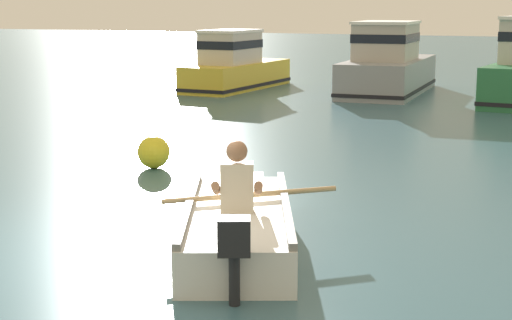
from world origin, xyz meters
TOP-DOWN VIEW (x-y plane):
  - ground_plane at (0.00, 0.00)m, footprint 120.00×120.00m
  - rowboat_with_person at (1.27, 0.58)m, footprint 2.25×3.57m
  - moored_boat_yellow at (-5.56, 15.30)m, footprint 1.76×4.76m
  - moored_boat_grey at (-0.97, 15.89)m, footprint 2.18×5.41m
  - mooring_buoy at (-1.69, 3.85)m, footprint 0.52×0.52m

SIDE VIEW (x-z plane):
  - ground_plane at x=0.00m, z-range 0.00..0.00m
  - rowboat_with_person at x=1.27m, z-range -0.34..0.85m
  - mooring_buoy at x=-1.69m, z-range 0.00..0.52m
  - moored_boat_yellow at x=-5.56m, z-range -0.23..1.57m
  - moored_boat_grey at x=-0.97m, z-range -0.26..1.82m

